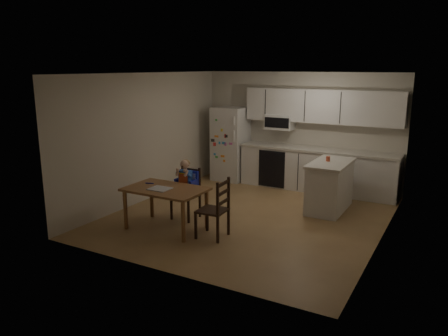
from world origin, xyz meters
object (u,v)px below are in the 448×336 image
chair_booster (187,183)px  dining_table (166,194)px  chair_side (218,205)px  refrigerator (231,144)px  kitchen_island (330,186)px  red_cup (328,159)px

chair_booster → dining_table: bearing=-89.5°
chair_side → refrigerator: bearing=-158.0°
chair_side → dining_table: bearing=-89.9°
dining_table → kitchen_island: bearing=47.6°
kitchen_island → chair_side: bearing=-117.0°
refrigerator → kitchen_island: 2.93m
red_cup → chair_side: bearing=-115.3°
kitchen_island → chair_booster: size_ratio=1.17×
refrigerator → red_cup: size_ratio=18.71×
red_cup → dining_table: 3.06m
refrigerator → chair_side: (1.56, -3.31, -0.31)m
red_cup → chair_side: (-1.06, -2.23, -0.42)m
dining_table → red_cup: bearing=48.8°
red_cup → chair_side: red_cup is taller
red_cup → chair_booster: 2.63m
red_cup → chair_booster: size_ratio=0.09×
kitchen_island → dining_table: (-2.07, -2.26, 0.14)m
kitchen_island → chair_booster: bearing=-141.4°
refrigerator → dining_table: bearing=-79.6°
kitchen_island → chair_booster: (-2.07, -1.65, 0.18)m
refrigerator → dining_table: refrigerator is taller
kitchen_island → chair_booster: 2.65m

